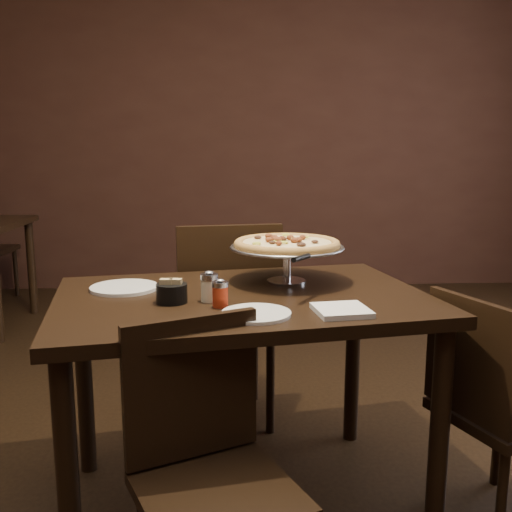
{
  "coord_description": "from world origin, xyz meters",
  "views": [
    {
      "loc": [
        -0.07,
        -1.89,
        1.29
      ],
      "look_at": [
        0.03,
        0.09,
        0.92
      ],
      "focal_mm": 40.0,
      "sensor_mm": 36.0,
      "label": 1
    }
  ],
  "objects": [
    {
      "name": "room",
      "position": [
        0.06,
        0.03,
        1.4
      ],
      "size": [
        6.04,
        7.04,
        2.84
      ],
      "color": "black",
      "rests_on": "ground"
    },
    {
      "name": "dining_table",
      "position": [
        -0.02,
        0.04,
        0.69
      ],
      "size": [
        1.4,
        1.06,
        0.8
      ],
      "rotation": [
        0.0,
        0.0,
        0.17
      ],
      "color": "black",
      "rests_on": "ground"
    },
    {
      "name": "pizza_stand",
      "position": [
        0.16,
        0.22,
        0.94
      ],
      "size": [
        0.43,
        0.43,
        0.18
      ],
      "color": "#B5B5BC",
      "rests_on": "dining_table"
    },
    {
      "name": "parmesan_shaker",
      "position": [
        -0.13,
        -0.05,
        0.85
      ],
      "size": [
        0.06,
        0.06,
        0.1
      ],
      "color": "beige",
      "rests_on": "dining_table"
    },
    {
      "name": "pepper_flake_shaker",
      "position": [
        -0.09,
        -0.12,
        0.84
      ],
      "size": [
        0.05,
        0.05,
        0.09
      ],
      "color": "maroon",
      "rests_on": "dining_table"
    },
    {
      "name": "packet_caddy",
      "position": [
        -0.25,
        -0.06,
        0.83
      ],
      "size": [
        0.1,
        0.1,
        0.08
      ],
      "rotation": [
        0.0,
        0.0,
        -0.14
      ],
      "color": "black",
      "rests_on": "dining_table"
    },
    {
      "name": "napkin_stack",
      "position": [
        0.28,
        -0.21,
        0.81
      ],
      "size": [
        0.18,
        0.18,
        0.02
      ],
      "primitive_type": "cube",
      "rotation": [
        0.0,
        0.0,
        0.13
      ],
      "color": "silver",
      "rests_on": "dining_table"
    },
    {
      "name": "plate_left",
      "position": [
        -0.44,
        0.14,
        0.8
      ],
      "size": [
        0.24,
        0.24,
        0.01
      ],
      "primitive_type": "cylinder",
      "color": "white",
      "rests_on": "dining_table"
    },
    {
      "name": "plate_near",
      "position": [
        0.02,
        -0.22,
        0.8
      ],
      "size": [
        0.21,
        0.21,
        0.01
      ],
      "primitive_type": "cylinder",
      "color": "white",
      "rests_on": "dining_table"
    },
    {
      "name": "serving_spatula",
      "position": [
        0.18,
        -0.04,
        0.94
      ],
      "size": [
        0.15,
        0.15,
        0.02
      ],
      "rotation": [
        0.0,
        0.0,
        -0.56
      ],
      "color": "#B5B5BC",
      "rests_on": "pizza_stand"
    },
    {
      "name": "chair_far",
      "position": [
        -0.07,
        0.64,
        0.54
      ],
      "size": [
        0.52,
        0.52,
        0.98
      ],
      "rotation": [
        0.0,
        0.0,
        3.29
      ],
      "color": "black",
      "rests_on": "ground"
    },
    {
      "name": "chair_near",
      "position": [
        -0.13,
        -0.48,
        0.46
      ],
      "size": [
        0.52,
        0.52,
        0.84
      ],
      "rotation": [
        0.0,
        0.0,
        0.42
      ],
      "color": "black",
      "rests_on": "ground"
    },
    {
      "name": "chair_side",
      "position": [
        0.82,
        -0.12,
        0.45
      ],
      "size": [
        0.5,
        0.5,
        0.82
      ],
      "rotation": [
        0.0,
        0.0,
        1.93
      ],
      "color": "black",
      "rests_on": "ground"
    }
  ]
}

